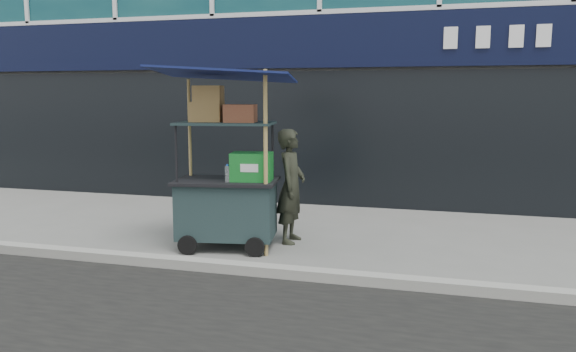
% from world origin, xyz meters
% --- Properties ---
extents(ground, '(80.00, 80.00, 0.00)m').
position_xyz_m(ground, '(0.00, 0.00, 0.00)').
color(ground, slate).
rests_on(ground, ground).
extents(curb, '(80.00, 0.18, 0.12)m').
position_xyz_m(curb, '(0.00, -0.20, 0.06)').
color(curb, gray).
rests_on(curb, ground).
extents(vendor_cart, '(1.91, 1.48, 2.34)m').
position_xyz_m(vendor_cart, '(-0.51, 0.76, 0.82)').
color(vendor_cart, '#1B2D2E').
rests_on(vendor_cart, ground).
extents(vendor_man, '(0.37, 0.56, 1.54)m').
position_xyz_m(vendor_man, '(0.20, 1.27, 0.77)').
color(vendor_man, black).
rests_on(vendor_man, ground).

